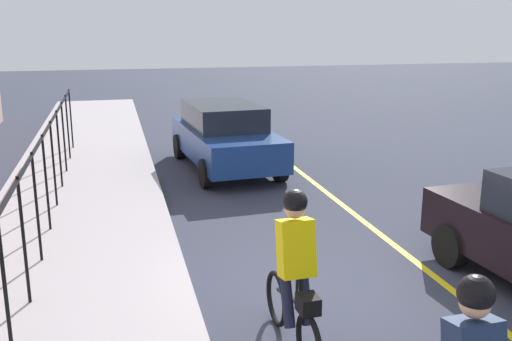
% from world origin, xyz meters
% --- Properties ---
extents(ground_plane, '(80.00, 80.00, 0.00)m').
position_xyz_m(ground_plane, '(0.00, 0.00, 0.00)').
color(ground_plane, '#313545').
extents(lane_line_centre, '(36.00, 0.12, 0.01)m').
position_xyz_m(lane_line_centre, '(0.00, -1.60, 0.00)').
color(lane_line_centre, yellow).
rests_on(lane_line_centre, ground).
extents(sidewalk, '(40.00, 3.20, 0.15)m').
position_xyz_m(sidewalk, '(0.00, 3.40, 0.07)').
color(sidewalk, '#A9A3A7').
rests_on(sidewalk, ground).
extents(iron_fence, '(17.54, 0.04, 1.60)m').
position_xyz_m(iron_fence, '(1.00, 3.80, 1.28)').
color(iron_fence, black).
rests_on(iron_fence, sidewalk).
extents(cyclist_lead, '(1.71, 0.37, 1.83)m').
position_xyz_m(cyclist_lead, '(-1.26, 0.91, 0.91)').
color(cyclist_lead, black).
rests_on(cyclist_lead, ground).
extents(parked_sedan_rear, '(4.53, 2.20, 1.58)m').
position_xyz_m(parked_sedan_rear, '(7.00, 0.08, 0.82)').
color(parked_sedan_rear, navy).
rests_on(parked_sedan_rear, ground).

